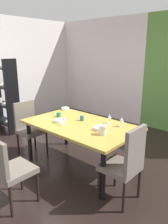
{
  "coord_description": "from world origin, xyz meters",
  "views": [
    {
      "loc": [
        2.63,
        -2.48,
        1.92
      ],
      "look_at": [
        0.13,
        0.29,
        0.85
      ],
      "focal_mm": 35.0,
      "sensor_mm": 36.0,
      "label": 1
    }
  ],
  "objects": [
    {
      "name": "wine_glass_left",
      "position": [
        0.19,
        -0.24,
        0.86
      ],
      "size": [
        0.07,
        0.07,
        0.15
      ],
      "color": "silver",
      "rests_on": "dining_table"
    },
    {
      "name": "display_shelf",
      "position": [
        -2.24,
        0.03,
        0.88
      ],
      "size": [
        0.89,
        0.33,
        1.73
      ],
      "color": "black",
      "rests_on": "ground_plane"
    },
    {
      "name": "cup_near_shelf",
      "position": [
        0.24,
        0.12,
        0.8
      ],
      "size": [
        0.07,
        0.07,
        0.08
      ],
      "primitive_type": "cylinder",
      "color": "#25696E",
      "rests_on": "dining_table"
    },
    {
      "name": "chair_head_near",
      "position": [
        0.36,
        -1.34,
        0.53
      ],
      "size": [
        0.44,
        0.44,
        0.94
      ],
      "color": "#695E55",
      "rests_on": "ground_plane"
    },
    {
      "name": "chair_left_near",
      "position": [
        -0.72,
        -0.31,
        0.55
      ],
      "size": [
        0.44,
        0.44,
        0.99
      ],
      "rotation": [
        0.0,
        0.0,
        -1.57
      ],
      "color": "#695E55",
      "rests_on": "ground_plane"
    },
    {
      "name": "serving_bowl_west",
      "position": [
        0.73,
        -0.04,
        0.78
      ],
      "size": [
        0.16,
        0.16,
        0.05
      ],
      "primitive_type": "cylinder",
      "color": "silver",
      "rests_on": "dining_table"
    },
    {
      "name": "chair_right_near",
      "position": [
        1.39,
        -0.31,
        0.57
      ],
      "size": [
        0.44,
        0.44,
        1.04
      ],
      "rotation": [
        0.0,
        0.0,
        1.57
      ],
      "color": "#695E55",
      "rests_on": "ground_plane"
    },
    {
      "name": "pitcher_east",
      "position": [
        0.89,
        -0.14,
        0.83
      ],
      "size": [
        0.13,
        0.11,
        0.14
      ],
      "color": "silver",
      "rests_on": "dining_table"
    },
    {
      "name": "wine_glass_north",
      "position": [
        0.67,
        0.32,
        0.87
      ],
      "size": [
        0.06,
        0.06,
        0.16
      ],
      "color": "silver",
      "rests_on": "dining_table"
    },
    {
      "name": "serving_bowl_corner",
      "position": [
        0.01,
        -0.19,
        0.78
      ],
      "size": [
        0.18,
        0.18,
        0.05
      ],
      "primitive_type": "cylinder",
      "color": "white",
      "rests_on": "dining_table"
    },
    {
      "name": "dining_table",
      "position": [
        0.33,
        -0.02,
        0.68
      ],
      "size": [
        1.84,
        1.09,
        0.75
      ],
      "color": "#B18F3A",
      "rests_on": "ground_plane"
    },
    {
      "name": "wine_glass_near_window",
      "position": [
        0.9,
        0.32,
        0.87
      ],
      "size": [
        0.07,
        0.07,
        0.16
      ],
      "color": "silver",
      "rests_on": "dining_table"
    },
    {
      "name": "serving_bowl_front",
      "position": [
        -0.48,
        0.41,
        0.78
      ],
      "size": [
        0.16,
        0.16,
        0.05
      ],
      "primitive_type": "cylinder",
      "color": "white",
      "rests_on": "dining_table"
    },
    {
      "name": "back_panel_interior",
      "position": [
        -1.38,
        2.63,
        1.37
      ],
      "size": [
        2.9,
        0.1,
        2.75
      ],
      "primitive_type": "cube",
      "color": "silver",
      "rests_on": "ground_plane"
    },
    {
      "name": "ground_plane",
      "position": [
        0.0,
        0.0,
        -0.01
      ],
      "size": [
        5.67,
        5.36,
        0.02
      ],
      "primitive_type": "cube",
      "color": "black"
    },
    {
      "name": "cup_south",
      "position": [
        -0.22,
        0.0,
        0.79
      ],
      "size": [
        0.08,
        0.08,
        0.08
      ],
      "primitive_type": "cylinder",
      "color": "#267A67",
      "rests_on": "dining_table"
    }
  ]
}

